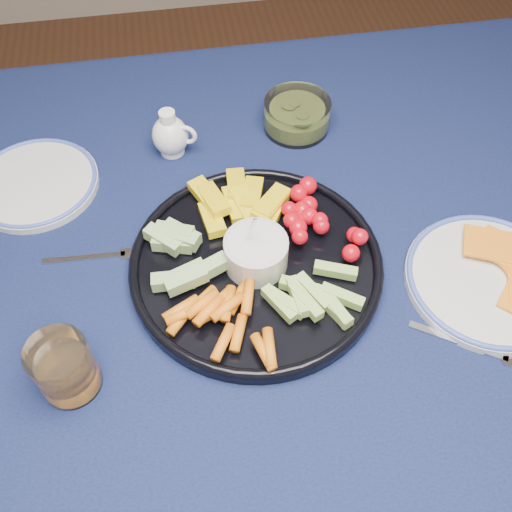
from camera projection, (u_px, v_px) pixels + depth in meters
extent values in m
plane|color=#51311B|center=(221.00, 412.00, 1.53)|extent=(4.00, 4.00, 0.00)
cylinder|color=#452C17|center=(454.00, 177.00, 1.57)|extent=(0.07, 0.07, 0.70)
cube|color=#452C17|center=(199.00, 253.00, 0.95)|extent=(1.60, 1.00, 0.04)
cube|color=#0D1635|center=(198.00, 244.00, 0.93)|extent=(1.66, 1.06, 0.01)
cube|color=#0D1635|center=(179.00, 108.00, 1.36)|extent=(1.66, 0.01, 0.30)
cylinder|color=black|center=(256.00, 266.00, 0.89)|extent=(0.39, 0.39, 0.02)
torus|color=black|center=(256.00, 261.00, 0.88)|extent=(0.39, 0.39, 0.02)
cylinder|color=silver|center=(256.00, 253.00, 0.86)|extent=(0.10, 0.10, 0.05)
cylinder|color=silver|center=(256.00, 244.00, 0.85)|extent=(0.08, 0.08, 0.01)
cylinder|color=white|center=(172.00, 150.00, 1.05)|extent=(0.05, 0.05, 0.01)
ellipsoid|color=white|center=(170.00, 136.00, 1.03)|extent=(0.07, 0.07, 0.08)
cylinder|color=white|center=(168.00, 119.00, 0.99)|extent=(0.03, 0.03, 0.03)
torus|color=white|center=(186.00, 135.00, 1.02)|extent=(0.04, 0.02, 0.04)
torus|color=#435ABD|center=(168.00, 125.00, 1.01)|extent=(0.03, 0.03, 0.00)
cylinder|color=white|center=(297.00, 115.00, 1.07)|extent=(0.13, 0.13, 0.06)
cylinder|color=olive|center=(297.00, 119.00, 1.08)|extent=(0.10, 0.10, 0.03)
cylinder|color=silver|center=(487.00, 281.00, 0.88)|extent=(0.25, 0.25, 0.01)
torus|color=#435ABD|center=(489.00, 278.00, 0.87)|extent=(0.25, 0.25, 0.01)
cylinder|color=white|center=(64.00, 368.00, 0.75)|extent=(0.08, 0.08, 0.10)
cylinder|color=orange|center=(69.00, 375.00, 0.76)|extent=(0.07, 0.07, 0.05)
cube|color=silver|center=(84.00, 258.00, 0.91)|extent=(0.13, 0.02, 0.00)
cube|color=silver|center=(131.00, 253.00, 0.91)|extent=(0.03, 0.02, 0.00)
cube|color=silver|center=(457.00, 341.00, 0.82)|extent=(0.13, 0.09, 0.00)
cylinder|color=silver|center=(36.00, 184.00, 1.00)|extent=(0.22, 0.22, 0.01)
torus|color=#435ABD|center=(34.00, 181.00, 0.99)|extent=(0.21, 0.21, 0.01)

